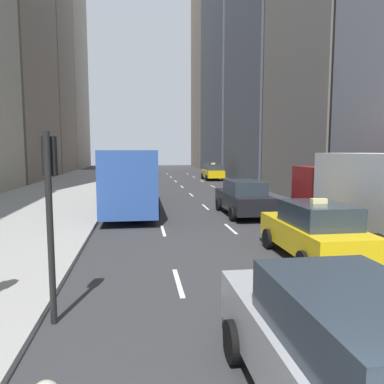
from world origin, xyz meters
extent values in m
cube|color=#9E9E99|center=(-7.00, 27.00, 0.07)|extent=(8.00, 66.00, 0.15)
cube|color=white|center=(-0.20, 8.00, 0.01)|extent=(0.12, 2.00, 0.01)
cube|color=white|center=(-0.20, 14.00, 0.01)|extent=(0.12, 2.00, 0.01)
cube|color=white|center=(-0.20, 20.00, 0.01)|extent=(0.12, 2.00, 0.01)
cube|color=white|center=(-0.20, 26.00, 0.01)|extent=(0.12, 2.00, 0.01)
cube|color=white|center=(-0.20, 32.00, 0.01)|extent=(0.12, 2.00, 0.01)
cube|color=white|center=(-0.20, 38.00, 0.01)|extent=(0.12, 2.00, 0.01)
cube|color=white|center=(-0.20, 44.00, 0.01)|extent=(0.12, 2.00, 0.01)
cube|color=white|center=(-0.20, 50.00, 0.01)|extent=(0.12, 2.00, 0.01)
cube|color=white|center=(2.60, 8.00, 0.01)|extent=(0.12, 2.00, 0.01)
cube|color=white|center=(2.60, 14.00, 0.01)|extent=(0.12, 2.00, 0.01)
cube|color=white|center=(2.60, 20.00, 0.01)|extent=(0.12, 2.00, 0.01)
cube|color=white|center=(2.60, 26.00, 0.01)|extent=(0.12, 2.00, 0.01)
cube|color=white|center=(2.60, 32.00, 0.01)|extent=(0.12, 2.00, 0.01)
cube|color=white|center=(2.60, 38.00, 0.01)|extent=(0.12, 2.00, 0.01)
cube|color=white|center=(2.60, 44.00, 0.01)|extent=(0.12, 2.00, 0.01)
cube|color=white|center=(2.60, 50.00, 0.01)|extent=(0.12, 2.00, 0.01)
cube|color=white|center=(5.40, 14.00, 0.01)|extent=(0.12, 2.00, 0.01)
cube|color=white|center=(5.40, 20.00, 0.01)|extent=(0.12, 2.00, 0.01)
cube|color=white|center=(5.40, 26.00, 0.01)|extent=(0.12, 2.00, 0.01)
cube|color=white|center=(5.40, 32.00, 0.01)|extent=(0.12, 2.00, 0.01)
cube|color=white|center=(5.40, 38.00, 0.01)|extent=(0.12, 2.00, 0.01)
cube|color=white|center=(5.40, 44.00, 0.01)|extent=(0.12, 2.00, 0.01)
cube|color=white|center=(5.40, 50.00, 0.01)|extent=(0.12, 2.00, 0.01)
cube|color=gray|center=(-14.00, 41.55, 11.87)|extent=(6.00, 14.69, 23.74)
cube|color=gray|center=(-14.00, 55.43, 18.81)|extent=(6.00, 12.18, 37.61)
cube|color=gray|center=(-14.00, 69.89, 18.87)|extent=(6.00, 16.27, 37.73)
cube|color=#4C515B|center=(12.00, 53.11, 14.10)|extent=(6.00, 16.68, 28.21)
cube|color=gray|center=(12.00, 67.33, 18.89)|extent=(6.00, 11.03, 37.78)
cube|color=yellow|center=(6.80, 39.29, 0.71)|extent=(1.80, 4.40, 0.76)
cube|color=#28333D|center=(6.80, 39.02, 1.41)|extent=(1.58, 2.29, 0.64)
cube|color=#F2E599|center=(6.80, 39.02, 1.80)|extent=(0.44, 0.20, 0.14)
cylinder|color=black|center=(5.90, 40.65, 0.33)|extent=(0.22, 0.66, 0.66)
cylinder|color=black|center=(7.70, 40.65, 0.33)|extent=(0.22, 0.66, 0.66)
cylinder|color=black|center=(5.90, 37.92, 0.33)|extent=(0.22, 0.66, 0.66)
cylinder|color=black|center=(7.70, 37.92, 0.33)|extent=(0.22, 0.66, 0.66)
cube|color=yellow|center=(4.00, 9.44, 0.71)|extent=(1.80, 4.40, 0.76)
cube|color=#28333D|center=(4.00, 9.17, 1.41)|extent=(1.58, 2.29, 0.64)
cube|color=#F2E599|center=(4.00, 9.17, 1.80)|extent=(0.44, 0.20, 0.14)
cylinder|color=black|center=(3.10, 10.80, 0.33)|extent=(0.22, 0.66, 0.66)
cylinder|color=black|center=(4.90, 10.80, 0.33)|extent=(0.22, 0.66, 0.66)
cylinder|color=black|center=(3.10, 8.07, 0.33)|extent=(0.22, 0.66, 0.66)
cylinder|color=black|center=(4.90, 8.07, 0.33)|extent=(0.22, 0.66, 0.66)
cube|color=#9EA0A5|center=(1.20, 2.89, 0.74)|extent=(1.80, 4.94, 0.82)
cube|color=#28333D|center=(1.20, 2.60, 1.47)|extent=(1.58, 2.57, 0.64)
cylinder|color=black|center=(0.30, 4.42, 0.33)|extent=(0.22, 0.66, 0.66)
cylinder|color=black|center=(2.10, 4.42, 0.33)|extent=(0.22, 0.66, 0.66)
cube|color=black|center=(4.00, 17.18, 0.73)|extent=(1.80, 4.95, 0.79)
cube|color=#28333D|center=(4.00, 16.89, 1.44)|extent=(1.58, 2.57, 0.64)
cylinder|color=black|center=(3.10, 18.72, 0.33)|extent=(0.22, 0.66, 0.66)
cylinder|color=black|center=(4.90, 18.72, 0.33)|extent=(0.22, 0.66, 0.66)
cylinder|color=black|center=(3.10, 15.65, 0.33)|extent=(0.22, 0.66, 0.66)
cylinder|color=black|center=(4.90, 15.65, 0.33)|extent=(0.22, 0.66, 0.66)
cube|color=#2D519E|center=(-1.60, 20.24, 1.80)|extent=(2.50, 11.60, 2.90)
cube|color=#28333D|center=(-1.60, 25.99, 2.15)|extent=(2.30, 0.12, 1.40)
cube|color=#28333D|center=(-2.81, 20.24, 2.15)|extent=(0.08, 9.86, 1.10)
cube|color=yellow|center=(-1.60, 25.99, 3.05)|extent=(1.50, 0.10, 0.36)
cylinder|color=black|center=(-2.85, 23.84, 0.50)|extent=(0.30, 1.00, 1.00)
cylinder|color=black|center=(-0.35, 23.84, 0.50)|extent=(0.30, 1.00, 1.00)
cylinder|color=black|center=(-2.85, 17.05, 0.50)|extent=(0.30, 1.00, 1.00)
cylinder|color=black|center=(-0.35, 17.05, 0.50)|extent=(0.30, 1.00, 1.00)
cube|color=maroon|center=(6.80, 14.09, 1.50)|extent=(2.10, 2.40, 2.10)
cube|color=#28333D|center=(6.80, 15.24, 1.80)|extent=(1.90, 0.10, 0.90)
cylinder|color=black|center=(5.75, 14.09, 0.45)|extent=(0.28, 0.90, 0.90)
cylinder|color=black|center=(7.85, 14.09, 0.45)|extent=(0.28, 0.90, 0.90)
cylinder|color=black|center=(5.65, 8.69, 0.45)|extent=(0.28, 0.90, 0.90)
cylinder|color=black|center=(-2.75, 6.16, 1.80)|extent=(0.12, 0.12, 3.60)
cube|color=black|center=(-2.75, 6.34, 3.15)|extent=(0.24, 0.20, 0.72)
sphere|color=red|center=(-2.75, 6.45, 3.38)|extent=(0.14, 0.14, 0.14)
sphere|color=#4C3F14|center=(-2.75, 6.45, 3.15)|extent=(0.14, 0.14, 0.14)
sphere|color=#198C2D|center=(-2.75, 6.45, 2.92)|extent=(0.14, 0.14, 0.14)
camera|label=1|loc=(-1.10, -0.89, 3.26)|focal=35.00mm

